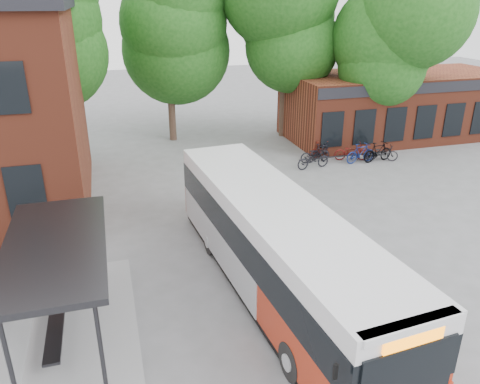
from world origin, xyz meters
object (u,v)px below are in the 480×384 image
object	(u,v)px
city_bus	(275,249)
bicycle_0	(313,159)
bicycle_4	(351,152)
bicycle_7	(378,152)
bicycle_2	(315,154)
bicycle_1	(321,151)
bicycle_5	(360,153)
bus_shelter	(63,292)
bicycle_6	(382,153)
bicycle_3	(320,149)

from	to	relation	value
city_bus	bicycle_0	xyz separation A→B (m)	(5.83, 9.99, -1.00)
bicycle_4	bicycle_7	size ratio (longest dim) A/B	1.00
bicycle_2	bicycle_1	bearing A→B (deg)	-59.36
city_bus	bicycle_5	bearing A→B (deg)	44.54
bus_shelter	bicycle_4	bearing A→B (deg)	37.91
bicycle_2	bicycle_5	world-z (taller)	bicycle_5
bicycle_5	bicycle_6	distance (m)	1.30
city_bus	bicycle_7	world-z (taller)	city_bus
bicycle_4	bicycle_7	bearing A→B (deg)	-100.59
bicycle_3	bicycle_7	world-z (taller)	bicycle_7
bicycle_5	bicycle_0	bearing A→B (deg)	84.41
bicycle_2	bus_shelter	bearing A→B (deg)	128.97
bicycle_4	bicycle_6	distance (m)	1.67
bus_shelter	bicycle_0	size ratio (longest dim) A/B	3.73
bicycle_3	bicycle_0	bearing A→B (deg)	119.20
bicycle_1	bicycle_6	distance (m)	3.33
bus_shelter	bicycle_2	xyz separation A→B (m)	(12.31, 11.46, -0.99)
bicycle_1	bicycle_3	distance (m)	0.18
bus_shelter	bicycle_7	distance (m)	18.88
bicycle_2	bicycle_0	bearing A→B (deg)	145.54
bus_shelter	bicycle_2	world-z (taller)	bus_shelter
bicycle_6	bicycle_2	bearing A→B (deg)	96.81
bicycle_0	bicycle_6	xyz separation A→B (m)	(4.16, 0.07, -0.03)
bicycle_0	bicycle_1	size ratio (longest dim) A/B	1.22
bicycle_5	bicycle_3	bearing A→B (deg)	44.71
bicycle_1	bicycle_2	size ratio (longest dim) A/B	0.87
city_bus	bicycle_2	xyz separation A→B (m)	(6.38, 10.93, -1.03)
bicycle_3	bicycle_5	bearing A→B (deg)	-151.33
bicycle_0	bicycle_1	distance (m)	1.67
bicycle_1	bicycle_3	bearing A→B (deg)	-29.35
bicycle_3	bicycle_6	xyz separation A→B (m)	(3.06, -1.40, -0.04)
bicycle_4	bicycle_0	bearing A→B (deg)	119.64
bus_shelter	bicycle_4	distance (m)	18.21
bicycle_4	bicycle_2	bearing A→B (deg)	97.58
bicycle_7	bicycle_6	bearing A→B (deg)	-94.06
bicycle_2	bicycle_5	distance (m)	2.45
city_bus	bicycle_1	world-z (taller)	city_bus
city_bus	bicycle_4	world-z (taller)	city_bus
bicycle_5	bicycle_6	world-z (taller)	bicycle_5
bicycle_4	bicycle_7	xyz separation A→B (m)	(1.27, -0.62, 0.07)
bicycle_1	bicycle_2	xyz separation A→B (m)	(-0.51, -0.35, 0.00)
bicycle_4	bicycle_6	size ratio (longest dim) A/B	1.06
city_bus	bicycle_3	bearing A→B (deg)	54.06
bicycle_2	bicycle_6	distance (m)	3.71
bicycle_0	bicycle_3	world-z (taller)	bicycle_3
bicycle_7	bus_shelter	bearing A→B (deg)	114.36
bicycle_1	bicycle_4	xyz separation A→B (m)	(1.53, -0.63, 0.03)
bicycle_0	bicycle_6	world-z (taller)	bicycle_0
bicycle_5	bus_shelter	bearing A→B (deg)	117.98
bus_shelter	bicycle_5	world-z (taller)	bus_shelter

